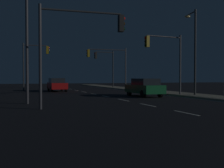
{
  "coord_description": "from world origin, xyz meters",
  "views": [
    {
      "loc": [
        -7.69,
        -2.32,
        1.69
      ],
      "look_at": [
        0.59,
        21.1,
        1.08
      ],
      "focal_mm": 45.39,
      "sensor_mm": 36.0,
      "label": 1
    }
  ],
  "objects_px": {
    "traffic_light_mid_left": "(34,58)",
    "street_lamp_across_street": "(194,44)",
    "traffic_light_near_left": "(105,62)",
    "traffic_light_far_left": "(109,59)",
    "traffic_light_mid_right": "(79,36)",
    "traffic_light_overhead_east": "(165,52)",
    "street_lamp_median": "(30,25)",
    "car": "(144,87)",
    "car_oncoming": "(57,84)"
  },
  "relations": [
    {
      "from": "street_lamp_median",
      "to": "street_lamp_across_street",
      "type": "bearing_deg",
      "value": 10.23
    },
    {
      "from": "street_lamp_median",
      "to": "car",
      "type": "bearing_deg",
      "value": 19.65
    },
    {
      "from": "car",
      "to": "traffic_light_mid_left",
      "type": "relative_size",
      "value": 0.76
    },
    {
      "from": "traffic_light_far_left",
      "to": "traffic_light_near_left",
      "type": "bearing_deg",
      "value": 76.2
    },
    {
      "from": "traffic_light_mid_left",
      "to": "street_lamp_across_street",
      "type": "xyz_separation_m",
      "value": [
        12.66,
        -14.18,
        0.61
      ]
    },
    {
      "from": "traffic_light_far_left",
      "to": "street_lamp_median",
      "type": "relative_size",
      "value": 0.63
    },
    {
      "from": "traffic_light_near_left",
      "to": "street_lamp_median",
      "type": "bearing_deg",
      "value": -119.33
    },
    {
      "from": "traffic_light_near_left",
      "to": "traffic_light_mid_left",
      "type": "height_order",
      "value": "traffic_light_mid_left"
    },
    {
      "from": "car_oncoming",
      "to": "street_lamp_median",
      "type": "bearing_deg",
      "value": -104.55
    },
    {
      "from": "car",
      "to": "traffic_light_overhead_east",
      "type": "xyz_separation_m",
      "value": [
        1.82,
        -0.39,
        3.08
      ]
    },
    {
      "from": "traffic_light_far_left",
      "to": "street_lamp_median",
      "type": "bearing_deg",
      "value": -124.06
    },
    {
      "from": "traffic_light_far_left",
      "to": "traffic_light_mid_left",
      "type": "relative_size",
      "value": 0.92
    },
    {
      "from": "street_lamp_across_street",
      "to": "car_oncoming",
      "type": "bearing_deg",
      "value": 129.32
    },
    {
      "from": "traffic_light_overhead_east",
      "to": "street_lamp_across_street",
      "type": "xyz_separation_m",
      "value": [
        2.54,
        -0.54,
        0.73
      ]
    },
    {
      "from": "traffic_light_mid_left",
      "to": "street_lamp_median",
      "type": "height_order",
      "value": "street_lamp_median"
    },
    {
      "from": "traffic_light_near_left",
      "to": "street_lamp_across_street",
      "type": "distance_m",
      "value": 18.95
    },
    {
      "from": "car_oncoming",
      "to": "traffic_light_overhead_east",
      "type": "xyz_separation_m",
      "value": [
        7.68,
        -11.93,
        3.08
      ]
    },
    {
      "from": "traffic_light_near_left",
      "to": "street_lamp_across_street",
      "type": "relative_size",
      "value": 0.74
    },
    {
      "from": "car",
      "to": "traffic_light_mid_right",
      "type": "distance_m",
      "value": 10.73
    },
    {
      "from": "traffic_light_far_left",
      "to": "street_lamp_median",
      "type": "xyz_separation_m",
      "value": [
        -10.61,
        -15.69,
        1.04
      ]
    },
    {
      "from": "traffic_light_mid_right",
      "to": "street_lamp_median",
      "type": "distance_m",
      "value": 4.45
    },
    {
      "from": "street_lamp_across_street",
      "to": "street_lamp_median",
      "type": "relative_size",
      "value": 0.88
    },
    {
      "from": "traffic_light_mid_left",
      "to": "traffic_light_near_left",
      "type": "bearing_deg",
      "value": 23.73
    },
    {
      "from": "traffic_light_far_left",
      "to": "street_lamp_across_street",
      "type": "distance_m",
      "value": 13.62
    },
    {
      "from": "car_oncoming",
      "to": "traffic_light_near_left",
      "type": "distance_m",
      "value": 10.76
    },
    {
      "from": "car_oncoming",
      "to": "traffic_light_mid_right",
      "type": "height_order",
      "value": "traffic_light_mid_right"
    },
    {
      "from": "traffic_light_mid_right",
      "to": "traffic_light_far_left",
      "type": "bearing_deg",
      "value": 66.83
    },
    {
      "from": "car_oncoming",
      "to": "street_lamp_median",
      "type": "distance_m",
      "value": 16.07
    },
    {
      "from": "traffic_light_far_left",
      "to": "traffic_light_mid_right",
      "type": "height_order",
      "value": "traffic_light_mid_right"
    },
    {
      "from": "traffic_light_near_left",
      "to": "car",
      "type": "bearing_deg",
      "value": -97.18
    },
    {
      "from": "street_lamp_across_street",
      "to": "traffic_light_near_left",
      "type": "bearing_deg",
      "value": 96.41
    },
    {
      "from": "traffic_light_mid_right",
      "to": "traffic_light_overhead_east",
      "type": "xyz_separation_m",
      "value": [
        9.24,
        6.72,
        -0.02
      ]
    },
    {
      "from": "traffic_light_mid_right",
      "to": "traffic_light_overhead_east",
      "type": "height_order",
      "value": "traffic_light_mid_right"
    },
    {
      "from": "traffic_light_overhead_east",
      "to": "car_oncoming",
      "type": "bearing_deg",
      "value": 122.76
    },
    {
      "from": "traffic_light_near_left",
      "to": "traffic_light_mid_left",
      "type": "xyz_separation_m",
      "value": [
        -10.55,
        -4.64,
        0.04
      ]
    },
    {
      "from": "traffic_light_near_left",
      "to": "traffic_light_overhead_east",
      "type": "bearing_deg",
      "value": -91.34
    },
    {
      "from": "traffic_light_overhead_east",
      "to": "street_lamp_median",
      "type": "distance_m",
      "value": 12.03
    },
    {
      "from": "traffic_light_far_left",
      "to": "traffic_light_overhead_east",
      "type": "xyz_separation_m",
      "value": [
        0.96,
        -12.6,
        -0.06
      ]
    },
    {
      "from": "street_lamp_median",
      "to": "traffic_light_near_left",
      "type": "bearing_deg",
      "value": 60.67
    },
    {
      "from": "car",
      "to": "car_oncoming",
      "type": "distance_m",
      "value": 12.94
    },
    {
      "from": "traffic_light_mid_left",
      "to": "traffic_light_overhead_east",
      "type": "height_order",
      "value": "traffic_light_mid_left"
    },
    {
      "from": "street_lamp_across_street",
      "to": "traffic_light_overhead_east",
      "type": "bearing_deg",
      "value": 167.95
    },
    {
      "from": "street_lamp_across_street",
      "to": "street_lamp_median",
      "type": "distance_m",
      "value": 14.35
    },
    {
      "from": "traffic_light_near_left",
      "to": "traffic_light_mid_left",
      "type": "bearing_deg",
      "value": -156.27
    },
    {
      "from": "traffic_light_far_left",
      "to": "traffic_light_near_left",
      "type": "relative_size",
      "value": 0.97
    },
    {
      "from": "car",
      "to": "traffic_light_overhead_east",
      "type": "relative_size",
      "value": 0.83
    },
    {
      "from": "car",
      "to": "traffic_light_overhead_east",
      "type": "bearing_deg",
      "value": -12.09
    },
    {
      "from": "traffic_light_mid_left",
      "to": "street_lamp_median",
      "type": "xyz_separation_m",
      "value": [
        -1.46,
        -16.73,
        0.98
      ]
    },
    {
      "from": "car",
      "to": "traffic_light_near_left",
      "type": "bearing_deg",
      "value": 82.82
    },
    {
      "from": "car",
      "to": "car_oncoming",
      "type": "xyz_separation_m",
      "value": [
        -5.85,
        11.54,
        0.0
      ]
    }
  ]
}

